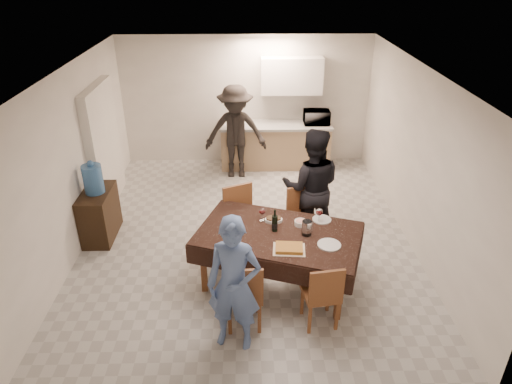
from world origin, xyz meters
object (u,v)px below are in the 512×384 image
microwave (317,117)px  person_far (311,187)px  wine_bottle (275,220)px  water_pitcher (307,228)px  console (100,214)px  water_jug (93,179)px  person_kitchen (236,132)px  savoury_tart (289,248)px  dining_table (279,235)px  person_near (234,285)px

microwave → person_far: 2.82m
wine_bottle → water_pitcher: 0.42m
console → water_pitcher: bearing=-22.6°
water_jug → person_kitchen: 3.01m
savoury_tart → wine_bottle: bearing=109.2°
dining_table → wine_bottle: bearing=153.8°
dining_table → water_pitcher: bearing=10.7°
console → person_far: 3.28m
water_pitcher → person_kitchen: person_kitchen is taller
microwave → person_far: size_ratio=0.28×
console → person_kitchen: person_kitchen is taller
console → savoury_tart: bearing=-29.7°
dining_table → person_far: person_far is taller
dining_table → savoury_tart: savoury_tart is taller
savoury_tart → person_near: size_ratio=0.24×
dining_table → savoury_tart: bearing=-56.5°
person_far → microwave: bearing=-93.2°
wine_bottle → person_far: bearing=59.0°
wine_bottle → microwave: 3.93m
dining_table → console: size_ratio=2.75×
savoury_tart → person_far: size_ratio=0.21×
console → person_kitchen: (2.08, 2.17, 0.52)m
dining_table → person_kitchen: size_ratio=1.27×
console → savoury_tart: 3.24m
water_pitcher → person_near: bearing=-132.0°
water_pitcher → microwave: size_ratio=0.38×
wine_bottle → microwave: bearing=74.3°
dining_table → microwave: 3.97m
console → person_near: size_ratio=0.52×
console → microwave: bearing=35.3°
person_near → person_far: size_ratio=0.90×
console → savoury_tart: (2.78, -1.59, 0.43)m
wine_bottle → person_near: person_near is taller
console → wine_bottle: size_ratio=2.75×
savoury_tart → person_kitchen: person_kitchen is taller
water_pitcher → savoury_tart: bearing=-127.1°
console → person_far: (3.23, -0.16, 0.52)m
wine_bottle → microwave: microwave is taller
person_near → person_far: bearing=73.7°
wine_bottle → person_kitchen: bearing=99.5°
savoury_tart → person_kitchen: bearing=100.6°
console → person_far: size_ratio=0.46×
savoury_tart → microwave: bearing=77.7°
person_near → person_kitchen: (-0.05, 4.43, 0.10)m
water_jug → person_near: (2.13, -2.26, -0.18)m
person_near → person_far: 2.37m
savoury_tart → microwave: microwave is taller
person_near → person_far: (1.10, 2.10, 0.09)m
console → microwave: 4.58m
microwave → person_far: person_far is taller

